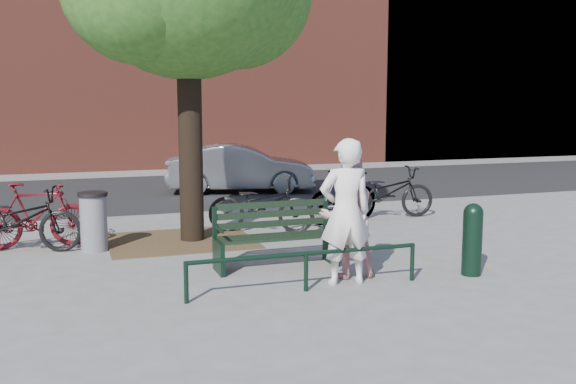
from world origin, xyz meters
name	(u,v)px	position (x,y,z in m)	size (l,w,h in m)	color
ground	(277,268)	(0.00, 0.00, 0.00)	(90.00, 90.00, 0.00)	gray
dirt_pit	(181,241)	(-1.00, 2.20, 0.01)	(2.40, 2.00, 0.02)	brown
road	(179,190)	(0.00, 8.50, 0.01)	(40.00, 7.00, 0.01)	black
park_bench	(275,234)	(0.00, 0.08, 0.48)	(1.74, 0.54, 0.97)	black
guard_railing	(306,260)	(0.00, -1.20, 0.40)	(3.06, 0.06, 0.51)	black
person_left	(346,212)	(0.60, -1.05, 0.95)	(0.69, 0.45, 1.89)	white
person_right	(348,218)	(0.77, -0.73, 0.81)	(0.79, 0.61, 1.62)	pink
bollard	(472,237)	(2.41, -1.22, 0.53)	(0.27, 0.27, 0.99)	black
litter_bin	(94,221)	(-2.41, 1.94, 0.48)	(0.46, 0.46, 0.94)	gray
bicycle_a	(17,220)	(-3.54, 2.20, 0.51)	(0.68, 1.96, 1.03)	black
bicycle_b	(36,215)	(-3.28, 2.47, 0.54)	(0.51, 1.79, 1.08)	#570C13
bicycle_c	(261,205)	(0.51, 2.47, 0.50)	(0.67, 1.92, 1.01)	black
bicycle_d	(344,196)	(2.32, 2.90, 0.52)	(0.49, 1.74, 1.05)	gray
bicycle_e	(387,192)	(3.34, 3.06, 0.52)	(0.69, 1.99, 1.05)	black
parked_car	(241,169)	(1.47, 7.60, 0.63)	(1.32, 3.80, 1.25)	slate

